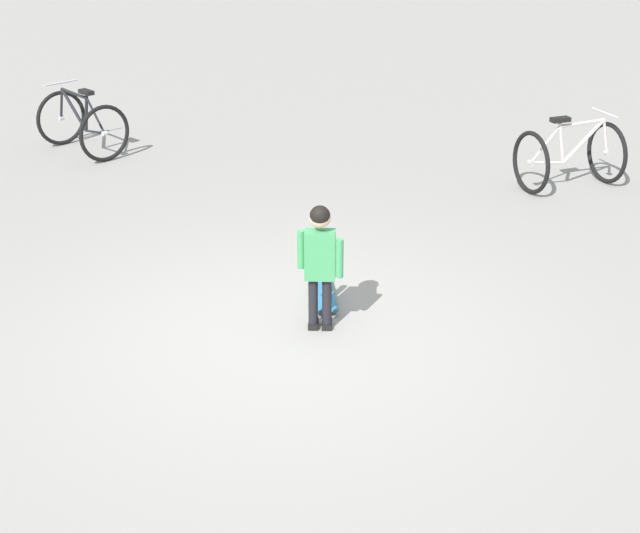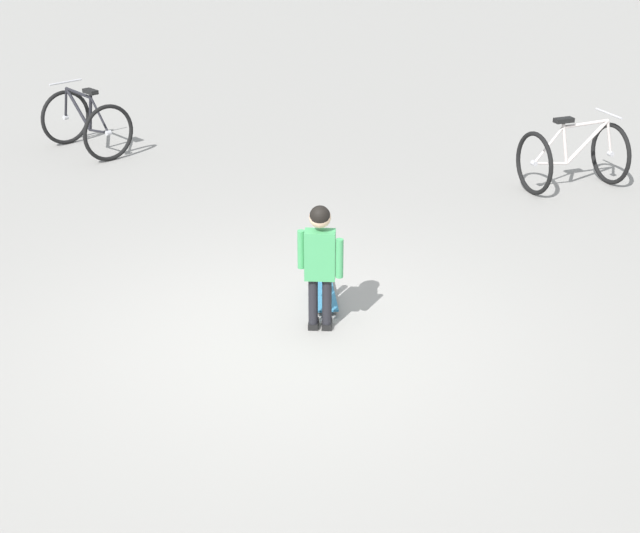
# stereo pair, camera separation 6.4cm
# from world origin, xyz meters

# --- Properties ---
(ground_plane) EXTENTS (50.00, 50.00, 0.00)m
(ground_plane) POSITION_xyz_m (0.00, 0.00, 0.00)
(ground_plane) COLOR gray
(child_person) EXTENTS (0.41, 0.26, 1.06)m
(child_person) POSITION_xyz_m (-0.12, -0.30, 0.66)
(child_person) COLOR black
(child_person) RESTS_ON ground
(skateboard) EXTENTS (0.60, 0.65, 0.07)m
(skateboard) POSITION_xyz_m (0.16, -0.74, 0.06)
(skateboard) COLOR teal
(skateboard) RESTS_ON ground
(bicycle_near) EXTENTS (1.18, 1.28, 0.85)m
(bicycle_near) POSITION_xyz_m (-0.44, -4.76, 0.38)
(bicycle_near) COLOR black
(bicycle_near) RESTS_ON ground
(bicycle_mid) EXTENTS (1.18, 0.89, 0.85)m
(bicycle_mid) POSITION_xyz_m (5.11, -2.49, 0.38)
(bicycle_mid) COLOR black
(bicycle_mid) RESTS_ON ground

